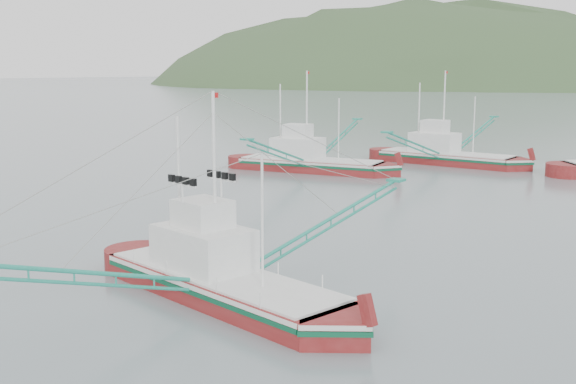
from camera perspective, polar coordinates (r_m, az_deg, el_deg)
The scene contains 5 objects.
ground at distance 35.33m, azimuth -5.96°, elevation -6.44°, with size 1200.00×1200.00×0.00m, color slate.
main_boat at distance 31.26m, azimuth -5.42°, elevation -5.53°, with size 13.47×23.53×9.59m.
bg_boat_left at distance 69.32m, azimuth 1.72°, elevation 3.14°, with size 14.54×25.18×10.32m.
bg_boat_extra at distance 76.28m, azimuth 12.29°, elevation 3.23°, with size 14.11×25.50×10.32m.
headland_left at distance 435.17m, azimuth 9.63°, elevation 8.37°, with size 448.00×308.00×210.00m, color #304A26.
Camera 1 is at (23.38, -24.59, 9.86)m, focal length 45.00 mm.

